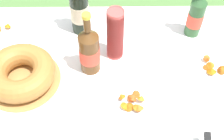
{
  "coord_description": "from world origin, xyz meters",
  "views": [
    {
      "loc": [
        0.03,
        -0.67,
        1.81
      ],
      "look_at": [
        0.03,
        0.12,
        0.81
      ],
      "focal_mm": 50.0,
      "sensor_mm": 36.0,
      "label": 1
    }
  ],
  "objects_px": {
    "cider_bottle_amber": "(89,50)",
    "juice_bottle_red": "(79,8)",
    "bundt_cake": "(20,73)",
    "cup_stack": "(115,34)",
    "cider_bottle_green": "(196,15)",
    "snack_plate_left": "(210,70)",
    "snack_plate_right": "(134,99)"
  },
  "relations": [
    {
      "from": "cider_bottle_amber",
      "to": "juice_bottle_red",
      "type": "distance_m",
      "value": 0.24
    },
    {
      "from": "bundt_cake",
      "to": "cup_stack",
      "type": "distance_m",
      "value": 0.42
    },
    {
      "from": "cider_bottle_green",
      "to": "snack_plate_left",
      "type": "xyz_separation_m",
      "value": [
        0.04,
        -0.24,
        -0.1
      ]
    },
    {
      "from": "cider_bottle_green",
      "to": "juice_bottle_red",
      "type": "xyz_separation_m",
      "value": [
        -0.52,
        0.03,
        0.02
      ]
    },
    {
      "from": "cup_stack",
      "to": "snack_plate_left",
      "type": "height_order",
      "value": "cup_stack"
    },
    {
      "from": "bundt_cake",
      "to": "cider_bottle_amber",
      "type": "xyz_separation_m",
      "value": [
        0.28,
        0.06,
        0.06
      ]
    },
    {
      "from": "cider_bottle_green",
      "to": "snack_plate_right",
      "type": "xyz_separation_m",
      "value": [
        -0.3,
        -0.38,
        -0.1
      ]
    },
    {
      "from": "cider_bottle_amber",
      "to": "juice_bottle_red",
      "type": "bearing_deg",
      "value": 102.25
    },
    {
      "from": "cider_bottle_green",
      "to": "juice_bottle_red",
      "type": "height_order",
      "value": "juice_bottle_red"
    },
    {
      "from": "cider_bottle_amber",
      "to": "cup_stack",
      "type": "bearing_deg",
      "value": 35.56
    },
    {
      "from": "bundt_cake",
      "to": "snack_plate_right",
      "type": "distance_m",
      "value": 0.47
    },
    {
      "from": "juice_bottle_red",
      "to": "snack_plate_left",
      "type": "xyz_separation_m",
      "value": [
        0.56,
        -0.27,
        -0.12
      ]
    },
    {
      "from": "cider_bottle_amber",
      "to": "juice_bottle_red",
      "type": "xyz_separation_m",
      "value": [
        -0.05,
        0.24,
        0.02
      ]
    },
    {
      "from": "juice_bottle_red",
      "to": "snack_plate_right",
      "type": "xyz_separation_m",
      "value": [
        0.23,
        -0.41,
        -0.12
      ]
    },
    {
      "from": "snack_plate_right",
      "to": "snack_plate_left",
      "type": "bearing_deg",
      "value": 23.2
    },
    {
      "from": "juice_bottle_red",
      "to": "cup_stack",
      "type": "bearing_deg",
      "value": -45.36
    },
    {
      "from": "cider_bottle_green",
      "to": "snack_plate_right",
      "type": "height_order",
      "value": "cider_bottle_green"
    },
    {
      "from": "bundt_cake",
      "to": "snack_plate_left",
      "type": "distance_m",
      "value": 0.8
    },
    {
      "from": "cup_stack",
      "to": "cider_bottle_amber",
      "type": "distance_m",
      "value": 0.13
    },
    {
      "from": "cider_bottle_amber",
      "to": "juice_bottle_red",
      "type": "relative_size",
      "value": 0.88
    },
    {
      "from": "cider_bottle_green",
      "to": "cider_bottle_amber",
      "type": "bearing_deg",
      "value": -156.13
    },
    {
      "from": "snack_plate_left",
      "to": "snack_plate_right",
      "type": "xyz_separation_m",
      "value": [
        -0.33,
        -0.14,
        0.0
      ]
    },
    {
      "from": "cider_bottle_green",
      "to": "cider_bottle_amber",
      "type": "relative_size",
      "value": 0.97
    },
    {
      "from": "cider_bottle_green",
      "to": "bundt_cake",
      "type": "bearing_deg",
      "value": -160.17
    },
    {
      "from": "cider_bottle_amber",
      "to": "snack_plate_right",
      "type": "bearing_deg",
      "value": -44.22
    },
    {
      "from": "cider_bottle_green",
      "to": "juice_bottle_red",
      "type": "bearing_deg",
      "value": 177.07
    },
    {
      "from": "bundt_cake",
      "to": "cider_bottle_green",
      "type": "relative_size",
      "value": 1.07
    },
    {
      "from": "bundt_cake",
      "to": "snack_plate_left",
      "type": "relative_size",
      "value": 1.56
    },
    {
      "from": "snack_plate_right",
      "to": "bundt_cake",
      "type": "bearing_deg",
      "value": 166.72
    },
    {
      "from": "snack_plate_left",
      "to": "cider_bottle_amber",
      "type": "bearing_deg",
      "value": 176.7
    },
    {
      "from": "cider_bottle_green",
      "to": "snack_plate_left",
      "type": "height_order",
      "value": "cider_bottle_green"
    },
    {
      "from": "cider_bottle_amber",
      "to": "snack_plate_left",
      "type": "distance_m",
      "value": 0.52
    }
  ]
}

